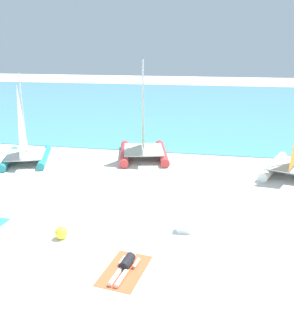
% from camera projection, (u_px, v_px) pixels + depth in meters
% --- Properties ---
extents(ground_plane, '(120.00, 120.00, 0.00)m').
position_uv_depth(ground_plane, '(163.00, 162.00, 20.16)').
color(ground_plane, white).
extents(ocean_water, '(120.00, 40.00, 0.05)m').
position_uv_depth(ocean_water, '(193.00, 104.00, 40.49)').
color(ocean_water, '#4C9EB7').
rests_on(ocean_water, ground).
extents(sailboat_teal, '(3.44, 4.24, 4.78)m').
position_uv_depth(sailboat_teal, '(25.00, 150.00, 19.96)').
color(sailboat_teal, teal).
rests_on(sailboat_teal, ground).
extents(sailboat_red, '(3.56, 4.68, 5.44)m').
position_uv_depth(sailboat_red, '(143.00, 144.00, 20.70)').
color(sailboat_red, '#CC3838').
rests_on(sailboat_red, ground).
extents(towel_right, '(1.34, 2.03, 0.01)m').
position_uv_depth(towel_right, '(125.00, 270.00, 10.43)').
color(towel_right, '#EA5933').
rests_on(towel_right, ground).
extents(sunbather_right, '(0.62, 1.57, 0.30)m').
position_uv_depth(sunbather_right, '(125.00, 265.00, 10.45)').
color(sunbather_right, black).
rests_on(sunbather_right, towel_right).
extents(beach_ball, '(0.43, 0.43, 0.43)m').
position_uv_depth(beach_ball, '(61.00, 233.00, 12.11)').
color(beach_ball, yellow).
rests_on(beach_ball, ground).
extents(cooler_box, '(0.50, 0.36, 0.36)m').
position_uv_depth(cooler_box, '(184.00, 227.00, 12.56)').
color(cooler_box, white).
rests_on(cooler_box, ground).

